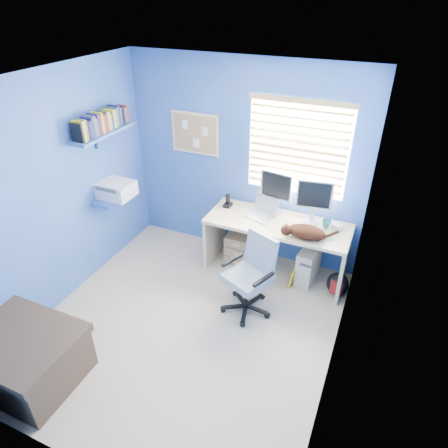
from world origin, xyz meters
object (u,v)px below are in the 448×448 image
at_px(desk, 276,248).
at_px(tower_pc, 309,264).
at_px(laptop, 260,209).
at_px(cat, 306,232).
at_px(office_chair, 250,284).

xyz_separation_m(desk, tower_pc, (0.41, 0.04, -0.14)).
bearing_deg(laptop, cat, -0.65).
distance_m(cat, tower_pc, 0.64).
relative_size(laptop, office_chair, 0.36).
bearing_deg(desk, laptop, 172.15).
relative_size(desk, laptop, 5.12).
bearing_deg(laptop, tower_pc, 20.54).
distance_m(desk, cat, 0.62).
bearing_deg(desk, cat, -27.61).
bearing_deg(office_chair, desk, 84.71).
height_order(laptop, cat, laptop).
bearing_deg(desk, tower_pc, 5.73).
distance_m(tower_pc, office_chair, 0.91).
bearing_deg(cat, desk, 133.63).
height_order(desk, tower_pc, desk).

